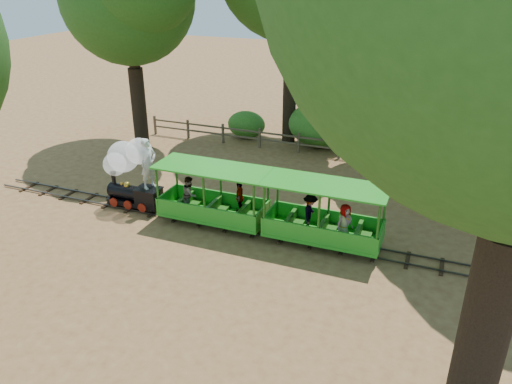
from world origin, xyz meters
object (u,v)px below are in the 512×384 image
at_px(locomotive, 130,167).
at_px(fence, 319,144).
at_px(carriage_rear, 323,221).
at_px(carriage_front, 212,202).

relative_size(locomotive, fence, 0.16).
bearing_deg(locomotive, carriage_rear, -0.68).
bearing_deg(locomotive, carriage_front, -1.02).
height_order(carriage_front, carriage_rear, same).
relative_size(locomotive, carriage_rear, 0.73).
xyz_separation_m(locomotive, carriage_rear, (7.26, -0.09, -0.75)).
bearing_deg(locomotive, fence, 57.94).
height_order(carriage_front, fence, carriage_front).
distance_m(locomotive, fence, 9.40).
bearing_deg(carriage_front, carriage_rear, -0.39).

